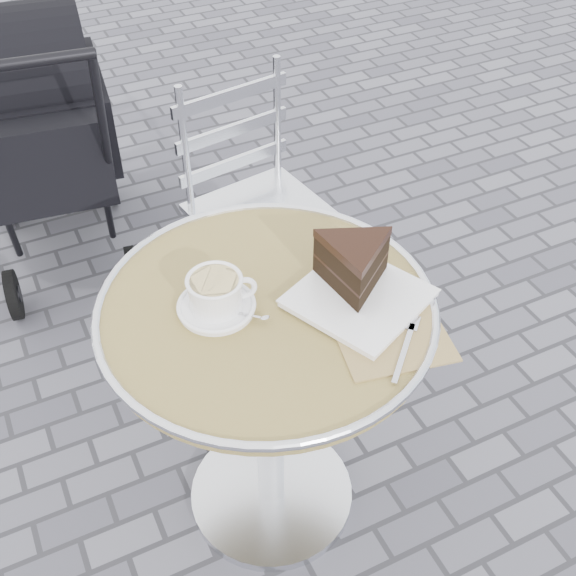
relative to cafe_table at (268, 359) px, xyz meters
name	(u,v)px	position (x,y,z in m)	size (l,w,h in m)	color
ground	(272,496)	(0.00, 0.00, -0.57)	(80.00, 80.00, 0.00)	slate
cafe_table	(268,359)	(0.00, 0.00, 0.00)	(0.72, 0.72, 0.74)	silver
cappuccino_set	(217,296)	(-0.09, 0.04, 0.20)	(0.17, 0.17, 0.08)	white
cake_plate_set	(356,272)	(0.18, -0.05, 0.22)	(0.32, 0.41, 0.13)	#977A53
bistro_chair	(247,179)	(0.26, 0.73, -0.04)	(0.44, 0.44, 0.85)	silver
baby_stroller	(42,140)	(-0.24, 1.36, -0.11)	(0.56, 1.02, 1.01)	black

